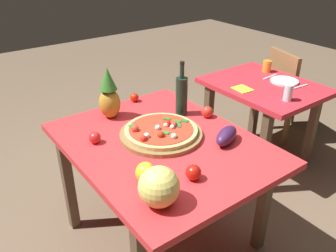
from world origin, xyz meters
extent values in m
plane|color=brown|center=(0.00, 0.00, 0.00)|extent=(10.00, 10.00, 0.00)
cube|color=brown|center=(-0.43, -0.43, 0.34)|extent=(0.06, 0.06, 0.68)
cube|color=brown|center=(-0.43, 0.43, 0.34)|extent=(0.06, 0.06, 0.68)
cube|color=brown|center=(0.43, 0.43, 0.34)|extent=(0.06, 0.06, 0.68)
cube|color=red|center=(0.00, 0.00, 0.70)|extent=(1.23, 0.96, 0.04)
cube|color=brown|center=(-0.54, 0.86, 0.34)|extent=(0.06, 0.06, 0.68)
cube|color=brown|center=(0.06, 0.86, 0.34)|extent=(0.06, 0.06, 0.68)
cube|color=brown|center=(-0.54, 1.47, 0.34)|extent=(0.06, 0.06, 0.68)
cube|color=brown|center=(0.06, 1.47, 0.34)|extent=(0.06, 0.06, 0.68)
cube|color=red|center=(-0.24, 1.17, 0.70)|extent=(0.87, 0.70, 0.04)
cube|color=olive|center=(-0.17, 1.93, 0.21)|extent=(0.04, 0.04, 0.41)
cube|color=olive|center=(-0.49, 2.02, 0.21)|extent=(0.04, 0.04, 0.41)
cube|color=olive|center=(-0.26, 1.61, 0.21)|extent=(0.04, 0.04, 0.41)
cube|color=olive|center=(-0.58, 1.70, 0.21)|extent=(0.04, 0.04, 0.41)
cube|color=olive|center=(-0.37, 1.82, 0.43)|extent=(0.50, 0.50, 0.04)
cube|color=olive|center=(-0.42, 1.64, 0.65)|extent=(0.40, 0.15, 0.40)
cylinder|color=olive|center=(-0.05, 0.03, 0.74)|extent=(0.48, 0.48, 0.02)
cylinder|color=tan|center=(-0.05, 0.03, 0.76)|extent=(0.42, 0.42, 0.02)
cylinder|color=#C43B25|center=(-0.05, 0.03, 0.77)|extent=(0.37, 0.37, 0.00)
sphere|color=red|center=(-0.12, -0.10, 0.79)|extent=(0.04, 0.04, 0.04)
sphere|color=red|center=(0.00, -0.12, 0.78)|extent=(0.04, 0.04, 0.04)
sphere|color=red|center=(-0.03, 0.11, 0.78)|extent=(0.04, 0.04, 0.04)
sphere|color=red|center=(0.02, -0.02, 0.79)|extent=(0.04, 0.04, 0.04)
sphere|color=red|center=(-0.06, 0.08, 0.79)|extent=(0.04, 0.04, 0.04)
cube|color=#366E37|center=(-0.02, 0.13, 0.78)|extent=(0.05, 0.05, 0.00)
cube|color=#297A27|center=(-0.17, -0.09, 0.78)|extent=(0.04, 0.03, 0.00)
cube|color=#25742A|center=(-0.04, 0.20, 0.78)|extent=(0.05, 0.04, 0.00)
cube|color=#2D8335|center=(0.01, 0.02, 0.78)|extent=(0.05, 0.05, 0.00)
cube|color=#2E7525|center=(-0.06, 0.15, 0.78)|extent=(0.05, 0.04, 0.00)
cube|color=#337022|center=(-0.13, 0.13, 0.78)|extent=(0.05, 0.05, 0.00)
sphere|color=white|center=(-0.06, 0.07, 0.78)|extent=(0.03, 0.03, 0.03)
sphere|color=white|center=(0.08, 0.03, 0.79)|extent=(0.03, 0.03, 0.03)
sphere|color=white|center=(-0.02, -0.09, 0.79)|extent=(0.03, 0.03, 0.03)
sphere|color=silver|center=(-0.01, 0.08, 0.78)|extent=(0.03, 0.03, 0.03)
sphere|color=white|center=(-0.06, 0.01, 0.79)|extent=(0.03, 0.03, 0.03)
cylinder|color=#1A2D21|center=(-0.21, 0.30, 0.85)|extent=(0.08, 0.08, 0.25)
cylinder|color=#1A2D21|center=(-0.21, 0.30, 1.02)|extent=(0.03, 0.03, 0.09)
cylinder|color=black|center=(-0.21, 0.30, 1.07)|extent=(0.03, 0.03, 0.02)
ellipsoid|color=#AE8229|center=(-0.45, -0.09, 0.82)|extent=(0.13, 0.13, 0.19)
cone|color=#317527|center=(-0.45, -0.09, 0.99)|extent=(0.11, 0.11, 0.14)
sphere|color=#E7D568|center=(0.42, -0.31, 0.81)|extent=(0.18, 0.18, 0.18)
ellipsoid|color=yellow|center=(0.26, -0.27, 0.77)|extent=(0.10, 0.10, 0.11)
ellipsoid|color=#3C1D46|center=(0.22, 0.28, 0.77)|extent=(0.16, 0.22, 0.09)
sphere|color=red|center=(0.37, -0.08, 0.76)|extent=(0.08, 0.08, 0.08)
sphere|color=red|center=(-0.21, -0.31, 0.76)|extent=(0.07, 0.07, 0.07)
sphere|color=red|center=(-0.08, 0.41, 0.76)|extent=(0.07, 0.07, 0.07)
sphere|color=red|center=(-0.56, 0.16, 0.75)|extent=(0.06, 0.06, 0.06)
cylinder|color=orange|center=(-0.42, 1.40, 0.77)|extent=(0.07, 0.07, 0.10)
cylinder|color=silver|center=(0.07, 1.04, 0.78)|extent=(0.06, 0.06, 0.12)
cylinder|color=white|center=(-0.17, 1.32, 0.73)|extent=(0.22, 0.22, 0.02)
cube|color=silver|center=(-0.31, 1.32, 0.73)|extent=(0.03, 0.18, 0.01)
cube|color=silver|center=(-0.03, 1.32, 0.73)|extent=(0.03, 0.18, 0.01)
cube|color=yellow|center=(-0.26, 0.94, 0.73)|extent=(0.15, 0.13, 0.01)
camera|label=1|loc=(1.39, -0.98, 1.74)|focal=37.32mm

